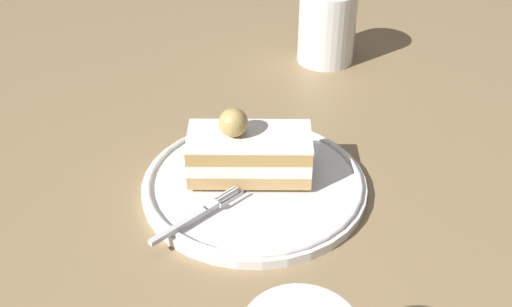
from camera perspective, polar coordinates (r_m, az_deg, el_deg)
The scene contains 5 objects.
ground_plane at distance 0.63m, azimuth 0.81°, elevation -4.56°, with size 2.40×2.40×0.00m, color #8B714D.
dessert_plate at distance 0.64m, azimuth 0.00°, elevation -2.75°, with size 0.23×0.23×0.02m.
cake_slice at distance 0.63m, azimuth -0.64°, elevation 0.18°, with size 0.11×0.14×0.08m.
fork at distance 0.59m, azimuth -5.24°, elevation -5.57°, with size 0.04×0.11×0.00m.
drink_glass_far at distance 0.89m, azimuth 6.59°, elevation 11.39°, with size 0.08×0.08×0.10m.
Camera 1 is at (0.43, -0.22, 0.40)m, focal length 43.11 mm.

